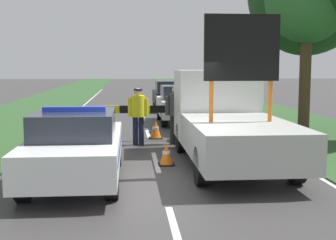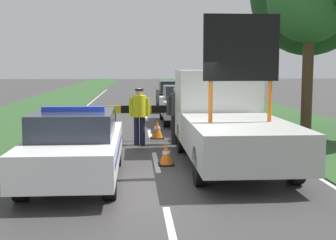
# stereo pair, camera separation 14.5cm
# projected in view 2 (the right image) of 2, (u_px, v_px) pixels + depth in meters

# --- Properties ---
(ground_plane) EXTENTS (160.00, 160.00, 0.00)m
(ground_plane) POSITION_uv_depth(u_px,v_px,m) (161.00, 185.00, 9.58)
(ground_plane) COLOR #3D3A3A
(lane_markings) EXTENTS (7.02, 53.89, 0.01)m
(lane_markings) POSITION_uv_depth(u_px,v_px,m) (146.00, 117.00, 22.07)
(lane_markings) COLOR silver
(lane_markings) RESTS_ON ground
(grass_verge_left) EXTENTS (4.96, 120.00, 0.03)m
(grass_verge_left) POSITION_uv_depth(u_px,v_px,m) (46.00, 105.00, 28.97)
(grass_verge_left) COLOR #2D5128
(grass_verge_left) RESTS_ON ground
(grass_verge_right) EXTENTS (4.96, 120.00, 0.03)m
(grass_verge_right) POSITION_uv_depth(u_px,v_px,m) (238.00, 104.00, 29.82)
(grass_verge_right) COLOR #2D5128
(grass_verge_right) RESTS_ON ground
(police_car) EXTENTS (1.83, 4.76, 1.59)m
(police_car) POSITION_uv_depth(u_px,v_px,m) (75.00, 145.00, 9.82)
(police_car) COLOR white
(police_car) RESTS_ON ground
(work_truck) EXTENTS (2.21, 5.84, 3.53)m
(work_truck) POSITION_uv_depth(u_px,v_px,m) (227.00, 119.00, 11.72)
(work_truck) COLOR white
(work_truck) RESTS_ON ground
(road_barrier) EXTENTS (2.95, 0.08, 1.15)m
(road_barrier) POSITION_uv_depth(u_px,v_px,m) (151.00, 112.00, 15.13)
(road_barrier) COLOR black
(road_barrier) RESTS_ON ground
(police_officer) EXTENTS (0.63, 0.40, 1.75)m
(police_officer) POSITION_uv_depth(u_px,v_px,m) (139.00, 111.00, 14.32)
(police_officer) COLOR #191E38
(police_officer) RESTS_ON ground
(pedestrian_civilian) EXTENTS (0.65, 0.41, 1.81)m
(pedestrian_civilian) POSITION_uv_depth(u_px,v_px,m) (177.00, 110.00, 14.40)
(pedestrian_civilian) COLOR #232326
(pedestrian_civilian) RESTS_ON ground
(traffic_cone_near_police) EXTENTS (0.39, 0.39, 0.54)m
(traffic_cone_near_police) POSITION_uv_depth(u_px,v_px,m) (166.00, 154.00, 11.46)
(traffic_cone_near_police) COLOR black
(traffic_cone_near_police) RESTS_ON ground
(traffic_cone_centre_front) EXTENTS (0.45, 0.45, 0.62)m
(traffic_cone_centre_front) POSITION_uv_depth(u_px,v_px,m) (157.00, 129.00, 15.68)
(traffic_cone_centre_front) COLOR black
(traffic_cone_centre_front) RESTS_ON ground
(queued_car_van_white) EXTENTS (1.88, 4.09, 1.60)m
(queued_car_van_white) POSITION_uv_depth(u_px,v_px,m) (184.00, 104.00, 19.86)
(queued_car_van_white) COLOR silver
(queued_car_van_white) RESTS_ON ground
(queued_car_sedan_black) EXTENTS (1.72, 4.24, 1.61)m
(queued_car_sedan_black) POSITION_uv_depth(u_px,v_px,m) (173.00, 95.00, 25.82)
(queued_car_sedan_black) COLOR black
(queued_car_sedan_black) RESTS_ON ground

